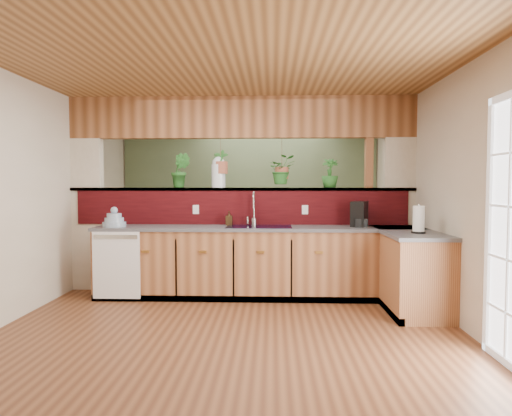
{
  "coord_description": "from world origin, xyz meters",
  "views": [
    {
      "loc": [
        0.42,
        -4.77,
        1.44
      ],
      "look_at": [
        0.22,
        0.7,
        1.15
      ],
      "focal_mm": 32.0,
      "sensor_mm": 36.0,
      "label": 1
    }
  ],
  "objects_px": {
    "faucet": "(254,207)",
    "paper_towel": "(419,220)",
    "coffee_maker": "(359,215)",
    "shelving_console": "(203,237)",
    "dish_stack": "(114,221)",
    "soap_dispenser": "(229,218)",
    "glass_jar": "(218,172)"
  },
  "relations": [
    {
      "from": "faucet",
      "to": "paper_towel",
      "type": "height_order",
      "value": "faucet"
    },
    {
      "from": "coffee_maker",
      "to": "paper_towel",
      "type": "xyz_separation_m",
      "value": [
        0.5,
        -0.75,
        -0.0
      ]
    },
    {
      "from": "coffee_maker",
      "to": "shelving_console",
      "type": "bearing_deg",
      "value": 159.69
    },
    {
      "from": "paper_towel",
      "to": "shelving_console",
      "type": "height_order",
      "value": "paper_towel"
    },
    {
      "from": "dish_stack",
      "to": "soap_dispenser",
      "type": "xyz_separation_m",
      "value": [
        1.42,
        0.27,
        0.01
      ]
    },
    {
      "from": "coffee_maker",
      "to": "shelving_console",
      "type": "distance_m",
      "value": 3.28
    },
    {
      "from": "shelving_console",
      "to": "glass_jar",
      "type": "bearing_deg",
      "value": -87.62
    },
    {
      "from": "faucet",
      "to": "glass_jar",
      "type": "distance_m",
      "value": 0.7
    },
    {
      "from": "soap_dispenser",
      "to": "faucet",
      "type": "bearing_deg",
      "value": -0.71
    },
    {
      "from": "soap_dispenser",
      "to": "paper_towel",
      "type": "xyz_separation_m",
      "value": [
        2.17,
        -0.88,
        0.05
      ]
    },
    {
      "from": "dish_stack",
      "to": "paper_towel",
      "type": "distance_m",
      "value": 3.64
    },
    {
      "from": "faucet",
      "to": "soap_dispenser",
      "type": "xyz_separation_m",
      "value": [
        -0.32,
        0.0,
        -0.14
      ]
    },
    {
      "from": "soap_dispenser",
      "to": "glass_jar",
      "type": "distance_m",
      "value": 0.66
    },
    {
      "from": "faucet",
      "to": "coffee_maker",
      "type": "height_order",
      "value": "faucet"
    },
    {
      "from": "glass_jar",
      "to": "dish_stack",
      "type": "bearing_deg",
      "value": -159.1
    },
    {
      "from": "soap_dispenser",
      "to": "glass_jar",
      "type": "xyz_separation_m",
      "value": [
        -0.16,
        0.21,
        0.61
      ]
    },
    {
      "from": "coffee_maker",
      "to": "glass_jar",
      "type": "distance_m",
      "value": 1.94
    },
    {
      "from": "faucet",
      "to": "glass_jar",
      "type": "relative_size",
      "value": 1.07
    },
    {
      "from": "paper_towel",
      "to": "shelving_console",
      "type": "relative_size",
      "value": 0.24
    },
    {
      "from": "paper_towel",
      "to": "faucet",
      "type": "bearing_deg",
      "value": 154.6
    },
    {
      "from": "coffee_maker",
      "to": "shelving_console",
      "type": "relative_size",
      "value": 0.23
    },
    {
      "from": "dish_stack",
      "to": "coffee_maker",
      "type": "xyz_separation_m",
      "value": [
        3.09,
        0.14,
        0.07
      ]
    },
    {
      "from": "faucet",
      "to": "soap_dispenser",
      "type": "distance_m",
      "value": 0.35
    },
    {
      "from": "paper_towel",
      "to": "shelving_console",
      "type": "xyz_separation_m",
      "value": [
        -2.83,
        2.99,
        -0.55
      ]
    },
    {
      "from": "soap_dispenser",
      "to": "paper_towel",
      "type": "relative_size",
      "value": 0.58
    },
    {
      "from": "coffee_maker",
      "to": "glass_jar",
      "type": "xyz_separation_m",
      "value": [
        -1.83,
        0.34,
        0.55
      ]
    },
    {
      "from": "soap_dispenser",
      "to": "coffee_maker",
      "type": "relative_size",
      "value": 0.58
    },
    {
      "from": "dish_stack",
      "to": "faucet",
      "type": "bearing_deg",
      "value": 8.62
    },
    {
      "from": "dish_stack",
      "to": "paper_towel",
      "type": "height_order",
      "value": "paper_towel"
    },
    {
      "from": "faucet",
      "to": "paper_towel",
      "type": "bearing_deg",
      "value": -25.4
    },
    {
      "from": "dish_stack",
      "to": "shelving_console",
      "type": "height_order",
      "value": "dish_stack"
    },
    {
      "from": "dish_stack",
      "to": "coffee_maker",
      "type": "distance_m",
      "value": 3.09
    }
  ]
}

